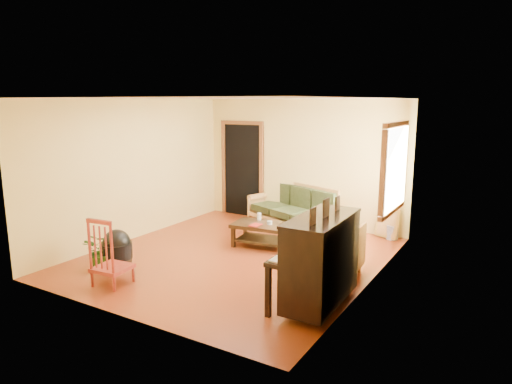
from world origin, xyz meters
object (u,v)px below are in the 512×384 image
Objects in this scene: sofa at (292,207)px; red_chair at (111,251)px; piano at (321,262)px; ceramic_crock at (392,232)px; potted_plant at (102,251)px; armchair at (337,250)px; coffee_table at (265,235)px; footstool at (117,253)px.

red_chair is at bearing -82.40° from sofa.
piano is 3.39m from ceramic_crock.
red_chair reaches higher than sofa.
piano is 2.27× the size of potted_plant.
red_chair is at bearing -29.77° from potted_plant.
potted_plant is (-0.60, 0.34, -0.20)m from red_chair.
piano is at bearing -82.24° from armchair.
red_chair reaches higher than coffee_table.
sofa is at bearing 128.30° from armchair.
coffee_table is 2.55m from footstool.
armchair is 3.25m from red_chair.
sofa is 3.68m from footstool.
armchair is at bearing -21.89° from coffee_table.
sofa is 3.49× the size of potted_plant.
footstool is at bearing -157.84° from armchair.
sofa is 1.38m from coffee_table.
piano is at bearing -90.60° from ceramic_crock.
ceramic_crock is at bearing 47.97° from footstool.
sofa is at bearing 96.19° from coffee_table.
sofa is 2.57× the size of armchair.
coffee_table is at bearing 155.32° from armchair.
sofa is at bearing 120.73° from piano.
red_chair is 5.09m from ceramic_crock.
footstool reaches higher than ceramic_crock.
sofa is 3.89m from potted_plant.
footstool is 0.48× the size of red_chair.
potted_plant reaches higher than footstool.
coffee_table is 2.54m from piano.
footstool is 0.76m from red_chair.
ceramic_crock is (2.84, 4.20, -0.36)m from red_chair.
potted_plant reaches higher than coffee_table.
ceramic_crock is at bearing 81.05° from armchair.
red_chair reaches higher than armchair.
armchair is 2.91× the size of ceramic_crock.
armchair reaches higher than coffee_table.
sofa is 7.49× the size of ceramic_crock.
ceramic_crock is at bearing 50.13° from red_chair.
armchair reaches higher than ceramic_crock.
piano is at bearing -37.98° from sofa.
piano reaches higher than ceramic_crock.
red_chair reaches higher than potted_plant.
sofa is at bearing 68.58° from footstool.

